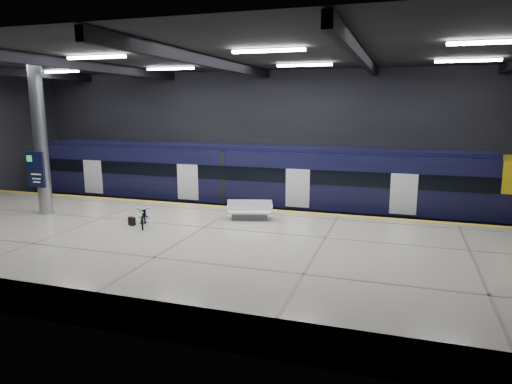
% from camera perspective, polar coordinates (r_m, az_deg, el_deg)
% --- Properties ---
extents(ground, '(30.00, 30.00, 0.00)m').
position_cam_1_polar(ground, '(20.15, -5.23, -6.69)').
color(ground, black).
rests_on(ground, ground).
extents(room_shell, '(30.10, 16.10, 8.05)m').
position_cam_1_polar(room_shell, '(19.23, -5.52, 9.80)').
color(room_shell, black).
rests_on(room_shell, ground).
extents(platform, '(30.00, 11.00, 1.10)m').
position_cam_1_polar(platform, '(17.82, -8.42, -7.26)').
color(platform, beige).
rests_on(platform, ground).
extents(safety_strip, '(30.00, 0.40, 0.01)m').
position_cam_1_polar(safety_strip, '(22.33, -2.52, -1.98)').
color(safety_strip, yellow).
rests_on(safety_strip, platform).
extents(rails, '(30.00, 1.52, 0.16)m').
position_cam_1_polar(rails, '(25.09, -0.31, -2.94)').
color(rails, gray).
rests_on(rails, ground).
extents(train, '(29.40, 2.84, 3.79)m').
position_cam_1_polar(train, '(24.25, 3.18, 1.34)').
color(train, black).
rests_on(train, ground).
extents(bench, '(2.15, 1.33, 0.88)m').
position_cam_1_polar(bench, '(19.99, -0.79, -2.59)').
color(bench, '#595B60').
rests_on(bench, platform).
extents(bicycle, '(1.26, 1.74, 0.87)m').
position_cam_1_polar(bicycle, '(19.38, -13.81, -2.95)').
color(bicycle, '#99999E').
rests_on(bicycle, platform).
extents(pannier_bag, '(0.35, 0.29, 0.35)m').
position_cam_1_polar(pannier_bag, '(19.76, -15.26, -3.54)').
color(pannier_bag, black).
rests_on(pannier_bag, platform).
extents(info_column, '(0.90, 0.78, 6.90)m').
position_cam_1_polar(info_column, '(22.86, -25.40, 5.81)').
color(info_column, '#9EA0A5').
rests_on(info_column, platform).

